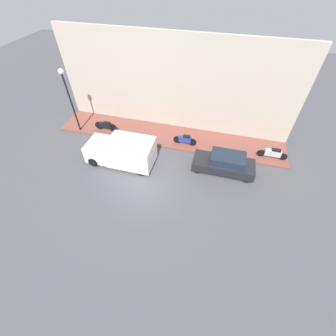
{
  "coord_description": "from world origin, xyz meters",
  "views": [
    {
      "loc": [
        -8.6,
        -3.71,
        11.06
      ],
      "look_at": [
        1.4,
        -1.02,
        0.6
      ],
      "focal_mm": 24.0,
      "sensor_mm": 36.0,
      "label": 1
    }
  ],
  "objects_px": {
    "motorcycle_blue": "(185,140)",
    "motorcycle_black": "(106,126)",
    "scooter_silver": "(273,153)",
    "streetlamp": "(67,90)",
    "parked_car": "(225,163)",
    "delivery_van": "(122,151)"
  },
  "relations": [
    {
      "from": "motorcycle_black",
      "to": "scooter_silver",
      "type": "relative_size",
      "value": 0.92
    },
    {
      "from": "motorcycle_blue",
      "to": "scooter_silver",
      "type": "xyz_separation_m",
      "value": [
        0.08,
        -6.31,
        0.01
      ]
    },
    {
      "from": "scooter_silver",
      "to": "motorcycle_black",
      "type": "bearing_deg",
      "value": 89.82
    },
    {
      "from": "scooter_silver",
      "to": "streetlamp",
      "type": "distance_m",
      "value": 15.35
    },
    {
      "from": "motorcycle_black",
      "to": "delivery_van",
      "type": "bearing_deg",
      "value": -137.67
    },
    {
      "from": "motorcycle_black",
      "to": "streetlamp",
      "type": "bearing_deg",
      "value": 103.58
    },
    {
      "from": "streetlamp",
      "to": "scooter_silver",
      "type": "bearing_deg",
      "value": -88.19
    },
    {
      "from": "motorcycle_blue",
      "to": "streetlamp",
      "type": "height_order",
      "value": "streetlamp"
    },
    {
      "from": "motorcycle_black",
      "to": "scooter_silver",
      "type": "height_order",
      "value": "scooter_silver"
    },
    {
      "from": "parked_car",
      "to": "delivery_van",
      "type": "height_order",
      "value": "delivery_van"
    },
    {
      "from": "motorcycle_blue",
      "to": "scooter_silver",
      "type": "height_order",
      "value": "scooter_silver"
    },
    {
      "from": "parked_car",
      "to": "delivery_van",
      "type": "relative_size",
      "value": 0.88
    },
    {
      "from": "streetlamp",
      "to": "parked_car",
      "type": "bearing_deg",
      "value": -97.41
    },
    {
      "from": "streetlamp",
      "to": "motorcycle_blue",
      "type": "bearing_deg",
      "value": -87.39
    },
    {
      "from": "motorcycle_black",
      "to": "motorcycle_blue",
      "type": "relative_size",
      "value": 1.06
    },
    {
      "from": "motorcycle_black",
      "to": "motorcycle_blue",
      "type": "distance_m",
      "value": 6.59
    },
    {
      "from": "delivery_van",
      "to": "streetlamp",
      "type": "relative_size",
      "value": 0.94
    },
    {
      "from": "motorcycle_blue",
      "to": "scooter_silver",
      "type": "distance_m",
      "value": 6.32
    },
    {
      "from": "delivery_van",
      "to": "scooter_silver",
      "type": "relative_size",
      "value": 2.28
    },
    {
      "from": "motorcycle_blue",
      "to": "motorcycle_black",
      "type": "bearing_deg",
      "value": 88.97
    },
    {
      "from": "delivery_van",
      "to": "motorcycle_blue",
      "type": "xyz_separation_m",
      "value": [
        2.92,
        -3.82,
        -0.42
      ]
    },
    {
      "from": "delivery_van",
      "to": "parked_car",
      "type": "bearing_deg",
      "value": -81.91
    }
  ]
}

